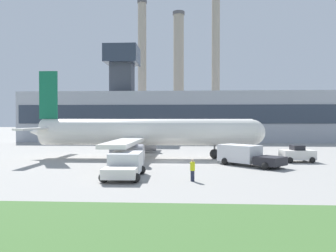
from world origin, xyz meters
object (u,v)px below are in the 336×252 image
object	(u,v)px
pushback_tug	(297,154)
baggage_truck	(246,155)
fuel_truck	(125,165)
airplane	(142,134)
ground_crew_person	(193,170)

from	to	relation	value
pushback_tug	baggage_truck	distance (m)	6.72
fuel_truck	pushback_tug	bearing A→B (deg)	31.96
airplane	ground_crew_person	bearing A→B (deg)	-68.70
airplane	pushback_tug	xyz separation A→B (m)	(16.93, -2.61, -2.09)
airplane	ground_crew_person	xyz separation A→B (m)	(5.61, -14.38, -2.07)
baggage_truck	fuel_truck	world-z (taller)	baggage_truck
baggage_truck	ground_crew_person	bearing A→B (deg)	-121.97
fuel_truck	baggage_truck	bearing A→B (deg)	34.09
baggage_truck	ground_crew_person	distance (m)	10.17
baggage_truck	airplane	bearing A→B (deg)	152.36
baggage_truck	fuel_truck	size ratio (longest dim) A/B	1.14
baggage_truck	fuel_truck	xyz separation A→B (m)	(-10.58, -7.16, -0.06)
fuel_truck	airplane	bearing A→B (deg)	91.81
baggage_truck	fuel_truck	bearing A→B (deg)	-145.91
fuel_truck	ground_crew_person	size ratio (longest dim) A/B	3.41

